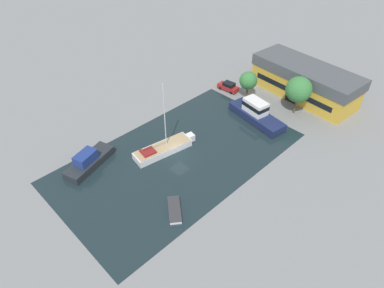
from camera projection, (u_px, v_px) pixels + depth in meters
The scene contains 10 objects.
ground_plane at pixel (179, 157), 54.04m from camera, with size 440.00×440.00×0.00m, color gray.
water_canal at pixel (179, 157), 54.04m from camera, with size 21.85×38.59×0.01m, color #19282D.
warehouse_building at pixel (305, 81), 66.62m from camera, with size 21.66×9.78×6.34m.
quay_tree_near_building at pixel (248, 81), 65.29m from camera, with size 3.43×3.43×5.64m.
quay_tree_by_water at pixel (299, 90), 60.67m from camera, with size 4.69×4.69×7.27m.
parked_car at pixel (228, 86), 69.60m from camera, with size 4.46×2.18×1.76m.
sailboat_moored at pixel (164, 148), 54.61m from camera, with size 4.28×10.94×12.21m.
motor_cruiser at pixel (256, 113), 61.25m from camera, with size 11.85×5.35×3.73m.
small_dinghy at pixel (175, 210), 45.30m from camera, with size 4.52×4.00×0.62m.
cabin_boat at pixel (89, 161), 51.87m from camera, with size 5.31×9.00×2.73m.
Camera 1 is at (30.37, -27.04, 35.72)m, focal length 32.00 mm.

